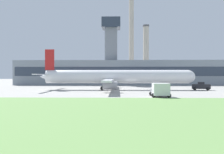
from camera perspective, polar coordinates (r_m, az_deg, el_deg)
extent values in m
plane|color=#999691|center=(50.23, 4.91, -3.47)|extent=(400.00, 400.00, 0.00)
cube|color=#668E4C|center=(14.22, 13.84, -12.81)|extent=(240.00, 37.00, 0.06)
cube|color=gray|center=(81.62, 3.61, 1.08)|extent=(80.69, 10.37, 8.91)
cube|color=#2D3847|center=(76.40, 3.75, 1.47)|extent=(79.08, 0.16, 3.21)
cube|color=slate|center=(81.92, -0.21, 5.32)|extent=(4.53, 4.53, 21.04)
cube|color=#283342|center=(83.92, -0.21, 13.74)|extent=(6.80, 6.80, 3.62)
cylinder|color=#B2A899|center=(112.34, 5.08, 9.49)|extent=(2.46, 2.46, 42.64)
cylinder|color=#B2A899|center=(111.63, 8.87, 5.79)|extent=(2.81, 2.81, 28.13)
cylinder|color=#4C4C51|center=(113.95, 8.88, 13.06)|extent=(3.24, 3.24, 0.84)
cylinder|color=silver|center=(51.41, 1.35, 0.10)|extent=(33.42, 3.11, 3.11)
sphere|color=silver|center=(54.01, 19.37, 0.09)|extent=(2.95, 2.95, 2.95)
cone|color=silver|center=(54.11, -16.64, 0.10)|extent=(3.42, 2.95, 2.95)
cube|color=#B21E1E|center=(54.05, -15.98, 4.35)|extent=(2.18, 0.24, 4.91)
cube|color=silver|center=(49.54, -17.80, 0.63)|extent=(0.78, 9.34, 0.20)
cube|color=silver|center=(58.43, -14.77, 0.57)|extent=(0.78, 9.34, 0.20)
cube|color=silver|center=(43.06, -0.91, -0.96)|extent=(1.74, 15.57, 0.36)
cube|color=silver|center=(59.85, -0.22, -0.63)|extent=(1.74, 15.57, 0.36)
cylinder|color=gray|center=(42.92, -0.52, -2.24)|extent=(2.88, 1.61, 1.61)
cylinder|color=gray|center=(60.02, 0.07, -1.54)|extent=(2.88, 1.61, 1.61)
cylinder|color=#59595B|center=(52.55, 13.29, -1.76)|extent=(0.20, 0.20, 1.86)
sphere|color=black|center=(52.59, 13.29, -2.78)|extent=(0.98, 0.98, 0.98)
cylinder|color=#59595B|center=(49.42, -2.54, -1.88)|extent=(0.20, 0.20, 1.86)
sphere|color=black|center=(49.46, -2.54, -2.96)|extent=(0.98, 0.98, 0.98)
cylinder|color=#59595B|center=(53.71, -2.21, -1.71)|extent=(0.20, 0.20, 1.86)
sphere|color=black|center=(53.75, -2.21, -2.71)|extent=(0.98, 0.98, 0.98)
cube|color=#232328|center=(54.42, 22.23, -2.30)|extent=(4.30, 2.73, 1.08)
cube|color=black|center=(54.39, 22.24, -1.47)|extent=(1.67, 1.51, 0.50)
sphere|color=black|center=(53.78, 23.78, -2.87)|extent=(0.70, 0.70, 0.70)
sphere|color=black|center=(55.33, 23.62, -2.79)|extent=(0.70, 0.70, 0.70)
sphere|color=black|center=(53.58, 20.80, -2.88)|extent=(0.70, 0.70, 0.70)
sphere|color=black|center=(55.14, 20.73, -2.79)|extent=(0.70, 0.70, 0.70)
cube|color=gray|center=(36.80, 11.97, -3.66)|extent=(2.44, 1.73, 0.87)
cube|color=silver|center=(34.32, 12.59, -3.13)|extent=(2.47, 2.90, 1.83)
sphere|color=black|center=(37.13, 13.68, -4.24)|extent=(0.70, 0.70, 0.70)
sphere|color=black|center=(36.79, 10.19, -4.28)|extent=(0.70, 0.70, 0.70)
sphere|color=black|center=(33.90, 14.68, -4.67)|extent=(0.70, 0.70, 0.70)
sphere|color=black|center=(33.53, 10.87, -4.72)|extent=(0.70, 0.70, 0.70)
cube|color=black|center=(48.48, 13.36, -3.59)|extent=(0.50, 0.50, 0.03)
cone|color=orange|center=(48.46, 13.36, -3.21)|extent=(0.35, 0.35, 0.67)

